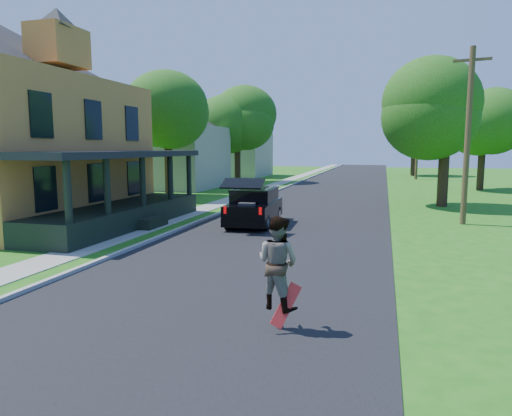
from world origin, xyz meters
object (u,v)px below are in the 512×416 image
(utility_pole_near, at_px, (468,134))
(skateboarder, at_px, (278,262))
(tree_right_near, at_px, (446,104))
(black_suv, at_px, (254,206))

(utility_pole_near, bearing_deg, skateboarder, -101.35)
(tree_right_near, relative_size, utility_pole_near, 1.17)
(skateboarder, relative_size, tree_right_near, 0.20)
(black_suv, xyz_separation_m, utility_pole_near, (8.57, 2.58, 3.02))
(skateboarder, relative_size, utility_pole_near, 0.23)
(tree_right_near, bearing_deg, black_suv, -133.40)
(black_suv, height_order, skateboarder, black_suv)
(utility_pole_near, bearing_deg, tree_right_near, 101.43)
(black_suv, bearing_deg, tree_right_near, 43.41)
(skateboarder, distance_m, tree_right_near, 20.59)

